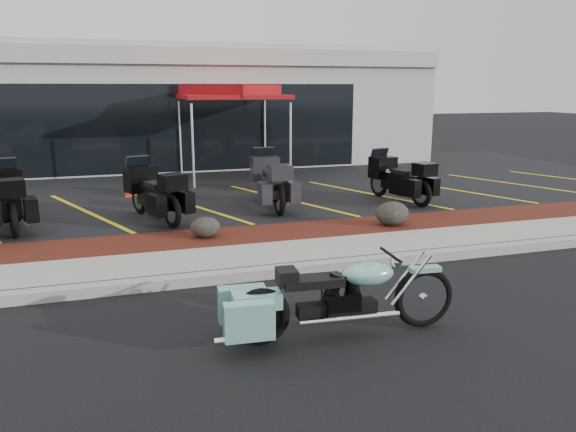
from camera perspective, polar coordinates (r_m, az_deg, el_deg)
name	(u,v)px	position (r m, az deg, el deg)	size (l,w,h in m)	color
ground	(254,302)	(7.34, -3.43, -8.74)	(90.00, 90.00, 0.00)	black
curb	(239,275)	(8.13, -5.00, -5.99)	(24.00, 0.25, 0.15)	gray
sidewalk	(229,261)	(8.79, -6.00, -4.56)	(24.00, 1.20, 0.15)	gray
mulch_bed	(215,241)	(9.92, -7.41, -2.52)	(24.00, 1.20, 0.16)	#38100C
upper_lot	(178,189)	(15.14, -11.07, 2.71)	(26.00, 9.60, 0.15)	black
dealership_building	(155,107)	(21.16, -13.33, 10.74)	(18.00, 8.16, 4.00)	#A09A91
boulder_mid	(205,227)	(9.82, -8.41, -1.13)	(0.51, 0.43, 0.36)	black
boulder_right	(392,213)	(10.75, 10.54, 0.26)	(0.64, 0.53, 0.45)	black
hero_cruiser	(424,289)	(6.62, 13.63, -7.20)	(2.68, 0.68, 0.94)	#79BCB2
touring_black_front	(6,189)	(12.23, -26.75, 2.44)	(2.13, 0.81, 1.24)	black
touring_black_mid	(139,185)	(11.88, -14.92, 3.07)	(2.08, 0.79, 1.21)	black
touring_grey	(264,174)	(12.81, -2.49, 4.27)	(2.14, 0.82, 1.25)	#2A292E
touring_black_rear	(379,172)	(13.54, 9.27, 4.40)	(1.99, 0.76, 1.16)	black
traffic_cone	(131,187)	(13.97, -15.68, 2.83)	(0.29, 0.29, 0.43)	#FA3408
popup_canopy	(231,94)	(16.09, -5.77, 12.27)	(3.03, 3.03, 2.62)	silver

